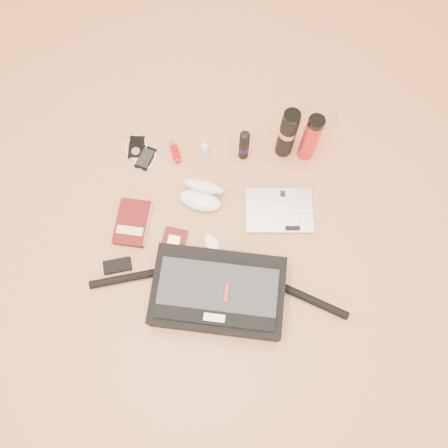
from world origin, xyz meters
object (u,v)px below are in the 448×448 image
object	(u,v)px
book	(133,223)
thermos_red	(310,138)
thermos_black	(287,134)
messenger_bag	(217,292)
laptop	(279,211)

from	to	relation	value
book	thermos_red	xyz separation A→B (m)	(0.77, 0.30, 0.12)
book	thermos_black	xyz separation A→B (m)	(0.67, 0.32, 0.13)
messenger_bag	book	xyz separation A→B (m)	(-0.35, 0.32, -0.05)
messenger_bag	thermos_black	bearing A→B (deg)	72.80
laptop	thermos_red	size ratio (longest dim) A/B	1.06
messenger_bag	laptop	bearing A→B (deg)	60.56
messenger_bag	book	distance (m)	0.47
thermos_black	laptop	bearing A→B (deg)	-98.27
laptop	thermos_black	bearing A→B (deg)	84.56
laptop	book	world-z (taller)	book
messenger_bag	thermos_black	world-z (taller)	thermos_black
messenger_bag	thermos_red	world-z (taller)	thermos_red
laptop	thermos_black	world-z (taller)	thermos_black
messenger_bag	thermos_black	xyz separation A→B (m)	(0.33, 0.64, 0.08)
laptop	book	bearing A→B (deg)	-174.69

